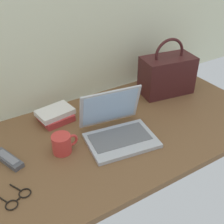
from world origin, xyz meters
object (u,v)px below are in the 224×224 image
(remote_control_near, at_px, (8,159))
(handbag, at_px, (167,74))
(coffee_mug, at_px, (62,143))
(eyeglasses, at_px, (18,198))
(laptop, at_px, (117,129))
(book_stack, at_px, (55,115))

(remote_control_near, relative_size, handbag, 0.50)
(coffee_mug, xyz_separation_m, eyeglasses, (-0.25, -0.16, -0.04))
(laptop, relative_size, remote_control_near, 2.06)
(coffee_mug, distance_m, remote_control_near, 0.23)
(handbag, bearing_deg, remote_control_near, -173.22)
(eyeglasses, xyz_separation_m, handbag, (0.99, 0.33, 0.11))
(eyeglasses, relative_size, handbag, 0.40)
(eyeglasses, bearing_deg, remote_control_near, 83.24)
(coffee_mug, bearing_deg, handbag, 13.18)
(handbag, height_order, book_stack, handbag)
(remote_control_near, relative_size, book_stack, 0.88)
(eyeglasses, xyz_separation_m, book_stack, (0.32, 0.40, 0.03))
(book_stack, bearing_deg, laptop, -55.55)
(laptop, relative_size, book_stack, 1.81)
(laptop, height_order, eyeglasses, laptop)
(laptop, bearing_deg, coffee_mug, 171.30)
(coffee_mug, bearing_deg, remote_control_near, 165.27)
(laptop, xyz_separation_m, remote_control_near, (-0.48, 0.10, -0.03))
(eyeglasses, bearing_deg, book_stack, 51.94)
(remote_control_near, bearing_deg, book_stack, 32.35)
(coffee_mug, relative_size, remote_control_near, 0.73)
(laptop, bearing_deg, remote_control_near, 168.49)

